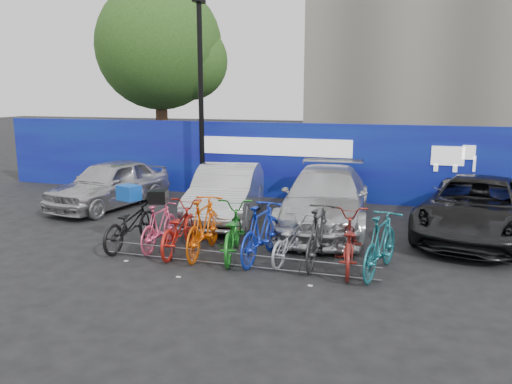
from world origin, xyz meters
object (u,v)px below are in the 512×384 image
at_px(car_3, 477,208).
at_px(bike_4, 232,231).
at_px(tree, 165,50).
at_px(car_1, 227,193).
at_px(car_2, 325,198).
at_px(bike_8, 348,241).
at_px(bike_rack, 234,259).
at_px(car_0, 110,184).
at_px(bike_6, 290,240).
at_px(bike_1, 159,226).
at_px(bike_3, 204,226).
at_px(bike_0, 130,223).
at_px(bike_5, 261,232).
at_px(bike_7, 318,235).
at_px(bike_9, 380,244).
at_px(lamppost, 201,94).
at_px(bike_2, 179,228).

height_order(car_3, bike_4, car_3).
bearing_deg(tree, car_1, -53.35).
bearing_deg(car_2, bike_8, -76.72).
distance_m(bike_rack, car_0, 6.52).
bearing_deg(bike_6, bike_1, 11.08).
bearing_deg(bike_3, bike_rack, 143.78).
height_order(bike_rack, bike_3, bike_3).
height_order(bike_0, bike_5, bike_5).
bearing_deg(bike_7, car_3, -134.08).
distance_m(bike_1, bike_9, 4.65).
distance_m(bike_4, bike_6, 1.21).
distance_m(lamppost, bike_4, 6.75).
xyz_separation_m(bike_rack, car_3, (4.71, 3.66, 0.53)).
xyz_separation_m(bike_rack, car_1, (-1.44, 3.49, 0.55)).
height_order(tree, bike_9, tree).
distance_m(car_0, car_2, 6.44).
distance_m(bike_8, bike_9, 0.62).
xyz_separation_m(bike_2, bike_6, (2.39, 0.12, -0.08)).
bearing_deg(car_3, bike_9, -109.21).
bearing_deg(bike_8, car_2, -78.51).
xyz_separation_m(car_1, car_3, (6.15, 0.17, -0.02)).
bearing_deg(bike_6, bike_0, 11.91).
distance_m(bike_rack, bike_9, 2.79).
bearing_deg(bike_0, bike_2, -179.57).
xyz_separation_m(bike_5, bike_7, (1.14, 0.10, -0.00)).
bearing_deg(bike_8, bike_4, -5.87).
height_order(bike_3, bike_9, bike_3).
xyz_separation_m(car_2, bike_1, (-3.13, -2.82, -0.23)).
relative_size(bike_2, bike_6, 1.17).
relative_size(tree, car_1, 1.79).
distance_m(bike_2, bike_4, 1.18).
relative_size(bike_0, bike_7, 1.02).
bearing_deg(bike_rack, bike_2, 158.78).
bearing_deg(bike_7, bike_6, 0.60).
xyz_separation_m(bike_rack, bike_1, (-1.93, 0.65, 0.34)).
relative_size(car_1, bike_5, 2.21).
height_order(car_3, bike_7, car_3).
distance_m(tree, car_1, 9.94).
height_order(bike_2, bike_8, bike_8).
bearing_deg(bike_7, lamppost, -45.87).
distance_m(car_3, bike_4, 5.84).
distance_m(tree, bike_9, 14.63).
xyz_separation_m(car_0, bike_7, (6.76, -3.19, -0.11)).
relative_size(bike_1, bike_4, 0.81).
relative_size(bike_7, bike_9, 1.01).
height_order(tree, car_1, tree).
bearing_deg(bike_7, bike_4, 5.18).
bearing_deg(car_1, bike_7, -53.52).
bearing_deg(car_3, bike_5, -131.69).
relative_size(bike_3, bike_4, 0.98).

